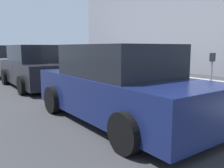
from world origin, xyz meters
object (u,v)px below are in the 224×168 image
object	(u,v)px
suitcase_navy_0	(171,85)
suitcase_black_4	(127,78)
parked_car_silver_2	(6,61)
suitcase_red_5	(115,75)
suitcase_maroon_1	(157,83)
bollard_post	(94,71)
suitcase_teal_3	(136,77)
parked_car_navy_0	(118,86)
suitcase_silver_2	(147,80)
parking_meter	(212,70)
fire_hydrant	(104,72)
parked_car_charcoal_1	(35,68)

from	to	relation	value
suitcase_navy_0	suitcase_black_4	world-z (taller)	suitcase_navy_0
parked_car_silver_2	suitcase_red_5	bearing A→B (deg)	-160.82
suitcase_maroon_1	bollard_post	xyz separation A→B (m)	(3.62, 0.08, 0.10)
suitcase_red_5	suitcase_black_4	bearing A→B (deg)	-167.54
suitcase_maroon_1	suitcase_teal_3	bearing A→B (deg)	-5.73
suitcase_black_4	parked_car_navy_0	world-z (taller)	parked_car_navy_0
suitcase_silver_2	bollard_post	world-z (taller)	suitcase_silver_2
bollard_post	parking_meter	bearing A→B (deg)	-175.66
fire_hydrant	parked_car_silver_2	distance (m)	6.67
suitcase_maroon_1	suitcase_teal_3	xyz separation A→B (m)	(1.10, -0.11, 0.07)
suitcase_navy_0	suitcase_red_5	distance (m)	2.78
suitcase_teal_3	suitcase_black_4	bearing A→B (deg)	-1.88
suitcase_black_4	parked_car_charcoal_1	bearing A→B (deg)	45.85
bollard_post	parked_car_navy_0	xyz separation A→B (m)	(-4.88, 2.37, 0.20)
suitcase_red_5	parked_car_navy_0	world-z (taller)	parked_car_navy_0
parked_car_navy_0	parked_car_silver_2	bearing A→B (deg)	0.00
suitcase_maroon_1	suitcase_silver_2	size ratio (longest dim) A/B	0.91
parked_car_silver_2	parked_car_navy_0	bearing A→B (deg)	180.00
suitcase_teal_3	fire_hydrant	world-z (taller)	suitcase_teal_3
suitcase_navy_0	suitcase_silver_2	xyz separation A→B (m)	(1.14, -0.13, -0.01)
suitcase_red_5	parked_car_navy_0	distance (m)	4.26
parked_car_navy_0	suitcase_silver_2	bearing A→B (deg)	-54.73
fire_hydrant	parked_car_charcoal_1	xyz separation A→B (m)	(1.06, 2.52, 0.24)
suitcase_silver_2	bollard_post	xyz separation A→B (m)	(3.05, 0.22, 0.10)
parking_meter	bollard_post	bearing A→B (deg)	4.34
parking_meter	parked_car_silver_2	size ratio (longest dim) A/B	0.29
fire_hydrant	bollard_post	world-z (taller)	bollard_post
suitcase_teal_3	parked_car_charcoal_1	world-z (taller)	parked_car_charcoal_1
suitcase_navy_0	suitcase_maroon_1	distance (m)	0.57
parking_meter	parked_car_navy_0	xyz separation A→B (m)	(0.39, 2.77, -0.21)
suitcase_teal_3	suitcase_red_5	world-z (taller)	suitcase_red_5
parking_meter	suitcase_navy_0	bearing A→B (deg)	16.09
suitcase_maroon_1	suitcase_red_5	world-z (taller)	suitcase_red_5
parking_meter	suitcase_maroon_1	bearing A→B (deg)	10.96
fire_hydrant	suitcase_maroon_1	bearing A→B (deg)	178.70
parked_car_navy_0	parked_car_charcoal_1	bearing A→B (deg)	-0.00
suitcase_maroon_1	parked_car_charcoal_1	distance (m)	4.83
parking_meter	parked_car_silver_2	xyz separation A→B (m)	(10.92, 2.77, -0.20)
suitcase_silver_2	parked_car_navy_0	distance (m)	3.19
bollard_post	parked_car_navy_0	bearing A→B (deg)	154.09
suitcase_red_5	fire_hydrant	size ratio (longest dim) A/B	1.38
suitcase_maroon_1	parked_car_silver_2	xyz separation A→B (m)	(9.27, 2.45, 0.31)
suitcase_silver_2	parked_car_silver_2	xyz separation A→B (m)	(8.70, 2.59, 0.31)
parked_car_charcoal_1	suitcase_black_4	bearing A→B (deg)	-134.15
suitcase_silver_2	parking_meter	world-z (taller)	parking_meter
suitcase_navy_0	fire_hydrant	size ratio (longest dim) A/B	1.21
suitcase_teal_3	parked_car_navy_0	xyz separation A→B (m)	(-2.36, 2.56, 0.23)
bollard_post	parked_car_silver_2	bearing A→B (deg)	22.75
suitcase_red_5	parked_car_silver_2	xyz separation A→B (m)	(7.05, 2.45, 0.27)
parking_meter	parked_car_silver_2	distance (m)	11.27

